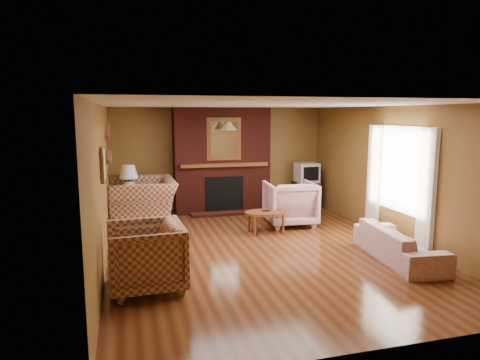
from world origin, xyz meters
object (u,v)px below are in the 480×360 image
object	(u,v)px
plaid_loveseat	(143,202)
crt_tv	(307,172)
fireplace	(222,161)
floral_armchair	(290,203)
table_lamp	(129,179)
coffee_table	(266,214)
tv_stand	(306,195)
floral_sofa	(399,244)
side_table	(130,209)
plaid_armchair	(146,257)

from	to	relation	value
plaid_loveseat	crt_tv	size ratio (longest dim) A/B	2.95
fireplace	floral_armchair	bearing A→B (deg)	-56.27
table_lamp	crt_tv	size ratio (longest dim) A/B	1.28
table_lamp	crt_tv	xyz separation A→B (m)	(4.15, 0.34, -0.06)
fireplace	plaid_loveseat	world-z (taller)	fireplace
coffee_table	crt_tv	xyz separation A→B (m)	(1.66, 1.88, 0.50)
fireplace	floral_armchair	xyz separation A→B (m)	(1.07, -1.60, -0.73)
fireplace	tv_stand	bearing A→B (deg)	-5.15
plaid_loveseat	table_lamp	distance (m)	0.61
table_lamp	tv_stand	distance (m)	4.21
floral_sofa	tv_stand	world-z (taller)	tv_stand
fireplace	floral_sofa	bearing A→B (deg)	-64.85
floral_sofa	floral_armchair	size ratio (longest dim) A/B	1.81
plaid_loveseat	floral_armchair	world-z (taller)	plaid_loveseat
side_table	table_lamp	size ratio (longest dim) A/B	0.89
coffee_table	fireplace	bearing A→B (deg)	100.74
plaid_armchair	coffee_table	bearing A→B (deg)	128.98
table_lamp	tv_stand	xyz separation A→B (m)	(4.15, 0.35, -0.61)
table_lamp	tv_stand	bearing A→B (deg)	4.82
fireplace	crt_tv	xyz separation A→B (m)	(2.05, -0.19, -0.32)
coffee_table	tv_stand	xyz separation A→B (m)	(1.66, 1.89, -0.05)
plaid_loveseat	side_table	world-z (taller)	plaid_loveseat
floral_armchair	tv_stand	bearing A→B (deg)	-119.59
plaid_armchair	table_lamp	world-z (taller)	table_lamp
side_table	table_lamp	distance (m)	0.64
fireplace	side_table	bearing A→B (deg)	-165.71
fireplace	table_lamp	world-z (taller)	fireplace
fireplace	plaid_loveseat	xyz separation A→B (m)	(-1.85, -0.86, -0.70)
plaid_armchair	crt_tv	xyz separation A→B (m)	(4.00, 3.98, 0.42)
floral_armchair	crt_tv	xyz separation A→B (m)	(0.98, 1.40, 0.41)
coffee_table	tv_stand	distance (m)	2.51
plaid_armchair	side_table	size ratio (longest dim) A/B	1.70
tv_stand	side_table	bearing A→B (deg)	-171.65
floral_armchair	coffee_table	distance (m)	0.83
plaid_armchair	floral_armchair	bearing A→B (deg)	127.61
crt_tv	coffee_table	bearing A→B (deg)	-131.40
side_table	table_lamp	world-z (taller)	table_lamp
tv_stand	floral_sofa	bearing A→B (deg)	-88.69
coffee_table	side_table	size ratio (longest dim) A/B	1.47
crt_tv	fireplace	bearing A→B (deg)	174.70
plaid_loveseat	crt_tv	bearing A→B (deg)	98.83
floral_armchair	plaid_loveseat	bearing A→B (deg)	-8.76
plaid_loveseat	side_table	distance (m)	0.46
side_table	crt_tv	world-z (taller)	crt_tv
floral_armchair	table_lamp	size ratio (longest dim) A/B	1.54
fireplace	coffee_table	world-z (taller)	fireplace
floral_sofa	tv_stand	distance (m)	3.87
fireplace	table_lamp	distance (m)	2.18
floral_armchair	tv_stand	distance (m)	1.73
floral_sofa	floral_armchair	xyz separation A→B (m)	(-0.83, 2.45, 0.19)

